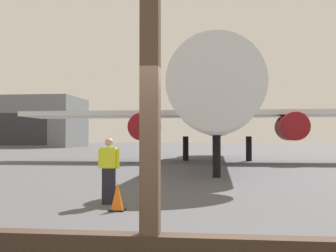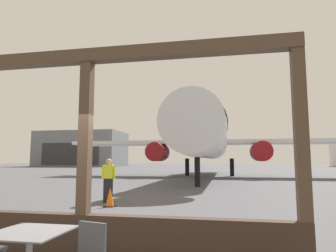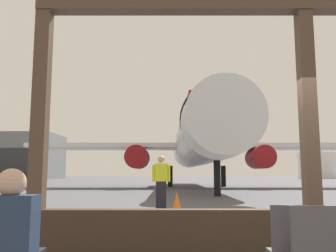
% 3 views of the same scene
% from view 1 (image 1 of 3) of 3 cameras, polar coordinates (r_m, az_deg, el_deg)
% --- Properties ---
extents(ground_plane, '(220.00, 220.00, 0.00)m').
position_cam_1_polar(ground_plane, '(44.41, 5.87, -3.89)').
color(ground_plane, '#4C4C51').
extents(window_frame, '(7.58, 0.24, 3.73)m').
position_cam_1_polar(window_frame, '(4.46, -2.45, -7.62)').
color(window_frame, '#38281E').
rests_on(window_frame, ground).
extents(airplane, '(29.04, 29.34, 10.78)m').
position_cam_1_polar(airplane, '(29.64, 6.69, 2.36)').
color(airplane, silver).
rests_on(airplane, ground).
extents(ground_crew_worker, '(0.57, 0.22, 1.74)m').
position_cam_1_polar(ground_crew_worker, '(11.16, -8.10, -5.96)').
color(ground_crew_worker, black).
rests_on(ground_crew_worker, ground).
extents(traffic_cone, '(0.36, 0.36, 0.70)m').
position_cam_1_polar(traffic_cone, '(10.21, -6.94, -9.59)').
color(traffic_cone, orange).
rests_on(traffic_cone, ground).
extents(distant_hangar, '(22.88, 13.21, 9.53)m').
position_cam_1_polar(distant_hangar, '(85.84, -19.43, 0.46)').
color(distant_hangar, slate).
rests_on(distant_hangar, ground).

